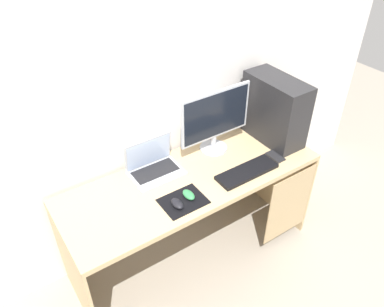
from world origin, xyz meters
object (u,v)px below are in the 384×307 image
Objects in this scene: pc_tower at (274,110)px; monitor at (215,119)px; cell_phone at (275,157)px; keyboard at (247,172)px; mouse_right at (177,204)px; laptop at (154,166)px; mouse_left at (189,195)px.

pc_tower reaches higher than monitor.
monitor reaches higher than cell_phone.
mouse_right is (-0.53, -0.01, 0.01)m from keyboard.
monitor is 1.62× the size of laptop.
monitor reaches higher than mouse_left.
laptop is 0.33m from mouse_left.
pc_tower is 4.87× the size of mouse_right.
pc_tower is 1.11× the size of keyboard.
mouse_left is 1.00× the size of mouse_right.
monitor is at bearing -2.84° from laptop.
cell_phone is at bearing 1.95° from mouse_right.
pc_tower is 0.33m from cell_phone.
mouse_right is at bearing -146.98° from monitor.
pc_tower is 0.88× the size of monitor.
pc_tower is 1.43× the size of laptop.
laptop is at bearing 144.03° from keyboard.
keyboard is at bearing -35.97° from laptop.
mouse_right is at bearing -179.46° from keyboard.
mouse_right is (-0.51, -0.33, -0.22)m from monitor.
laptop is 0.78× the size of keyboard.
monitor is 4.07× the size of cell_phone.
keyboard is at bearing -175.30° from cell_phone.
mouse_left is at bearing -179.83° from cell_phone.
mouse_left reaches higher than cell_phone.
mouse_right is 0.74× the size of cell_phone.
laptop reaches higher than keyboard.
monitor is 0.48m from cell_phone.
pc_tower is 0.92m from laptop.
monitor is at bearing 133.30° from cell_phone.
cell_phone is (-0.14, -0.19, -0.22)m from pc_tower.
monitor is at bearing 33.02° from mouse_right.
monitor is at bearing 93.12° from keyboard.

